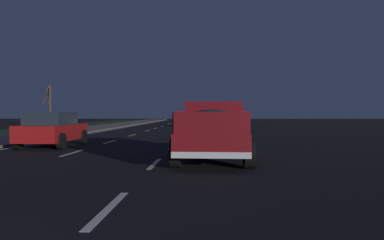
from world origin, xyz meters
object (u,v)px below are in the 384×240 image
Objects in this scene: sedan_red at (53,129)px; pickup_truck at (213,129)px; sedan_tan at (208,120)px; bare_tree_far at (50,105)px.

pickup_truck is at bearing -123.60° from sedan_red.
bare_tree_far reaches higher than sedan_tan.
bare_tree_far is at bearing 31.83° from pickup_truck.
pickup_truck is 30.00m from bare_tree_far.
sedan_tan is at bearing 0.29° from pickup_truck.
bare_tree_far is (-3.77, 15.66, 1.48)m from sedan_tan.
sedan_red is at bearing 164.11° from sedan_tan.
pickup_truck reaches higher than sedan_red.
pickup_truck is 1.24× the size of sedan_red.
sedan_tan is (29.23, 0.15, -0.20)m from pickup_truck.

